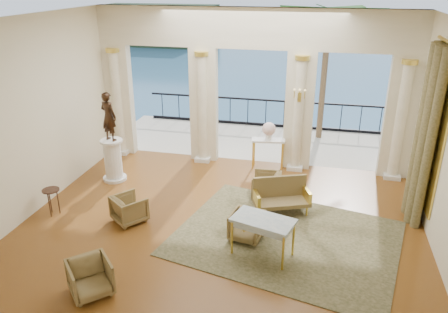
% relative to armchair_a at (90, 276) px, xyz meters
% --- Properties ---
extents(floor, '(9.00, 9.00, 0.00)m').
position_rel_armchair_a_xyz_m(floor, '(1.73, 2.63, -0.36)').
color(floor, '#4B270E').
rests_on(floor, ground).
extents(room_walls, '(9.00, 9.00, 9.00)m').
position_rel_armchair_a_xyz_m(room_walls, '(1.73, 1.51, 2.52)').
color(room_walls, white).
rests_on(room_walls, ground).
extents(arcade, '(9.00, 0.56, 4.50)m').
position_rel_armchair_a_xyz_m(arcade, '(1.73, 6.45, 2.22)').
color(arcade, beige).
rests_on(arcade, ground).
extents(terrace, '(10.00, 3.60, 0.10)m').
position_rel_armchair_a_xyz_m(terrace, '(1.73, 8.43, -0.41)').
color(terrace, beige).
rests_on(terrace, ground).
extents(balustrade, '(9.00, 0.06, 1.03)m').
position_rel_armchair_a_xyz_m(balustrade, '(1.73, 10.03, 0.05)').
color(balustrade, black).
rests_on(balustrade, terrace).
extents(palm_tree, '(2.00, 2.00, 4.50)m').
position_rel_armchair_a_xyz_m(palm_tree, '(3.73, 9.23, 3.73)').
color(palm_tree, '#4C3823').
rests_on(palm_tree, terrace).
extents(headland, '(22.00, 18.00, 6.00)m').
position_rel_armchair_a_xyz_m(headland, '(-28.27, 72.63, -3.36)').
color(headland, black).
rests_on(headland, sea).
extents(sea, '(160.00, 160.00, 0.00)m').
position_rel_armchair_a_xyz_m(sea, '(1.73, 62.63, -6.36)').
color(sea, '#275F84').
rests_on(sea, ground).
extents(curtain, '(0.33, 1.40, 4.09)m').
position_rel_armchair_a_xyz_m(curtain, '(6.01, 4.13, 1.66)').
color(curtain, '#4C4725').
rests_on(curtain, ground).
extents(window_frame, '(0.04, 1.60, 3.40)m').
position_rel_armchair_a_xyz_m(window_frame, '(6.20, 4.13, 1.74)').
color(window_frame, gold).
rests_on(window_frame, room_walls).
extents(wall_sconce, '(0.30, 0.11, 0.33)m').
position_rel_armchair_a_xyz_m(wall_sconce, '(3.13, 6.14, 1.87)').
color(wall_sconce, gold).
rests_on(wall_sconce, arcade).
extents(rug, '(5.28, 4.50, 0.02)m').
position_rel_armchair_a_xyz_m(rug, '(3.23, 2.54, -0.35)').
color(rug, '#2E361B').
rests_on(rug, ground).
extents(armchair_a, '(0.96, 0.96, 0.72)m').
position_rel_armchair_a_xyz_m(armchair_a, '(0.00, 0.00, 0.00)').
color(armchair_a, '#463A20').
rests_on(armchair_a, ground).
extents(armchair_b, '(0.75, 0.72, 0.68)m').
position_rel_armchair_a_xyz_m(armchair_b, '(2.39, 2.36, -0.02)').
color(armchair_b, '#463A20').
rests_on(armchair_b, ground).
extents(armchair_c, '(0.69, 0.73, 0.72)m').
position_rel_armchair_a_xyz_m(armchair_c, '(2.54, 4.34, 0.00)').
color(armchair_c, '#463A20').
rests_on(armchair_c, ground).
extents(armchair_d, '(0.93, 0.92, 0.70)m').
position_rel_armchair_a_xyz_m(armchair_d, '(-0.37, 2.47, -0.01)').
color(armchair_d, '#463A20').
rests_on(armchair_d, ground).
extents(settee, '(1.42, 1.00, 0.87)m').
position_rel_armchair_a_xyz_m(settee, '(2.97, 3.69, 0.07)').
color(settee, '#463A20').
rests_on(settee, ground).
extents(game_table, '(1.35, 0.97, 0.83)m').
position_rel_armchair_a_xyz_m(game_table, '(2.81, 1.84, 0.39)').
color(game_table, '#96B0BC').
rests_on(game_table, ground).
extents(pedestal, '(0.64, 0.64, 1.18)m').
position_rel_armchair_a_xyz_m(pedestal, '(-1.71, 4.43, 0.21)').
color(pedestal, silver).
rests_on(pedestal, ground).
extents(statue, '(0.56, 0.45, 1.32)m').
position_rel_armchair_a_xyz_m(statue, '(-1.71, 4.43, 1.48)').
color(statue, black).
rests_on(statue, pedestal).
extents(console_table, '(0.99, 0.50, 0.90)m').
position_rel_armchair_a_xyz_m(console_table, '(2.33, 6.17, 0.39)').
color(console_table, silver).
rests_on(console_table, ground).
extents(urn, '(0.39, 0.39, 0.51)m').
position_rel_armchair_a_xyz_m(urn, '(2.33, 6.17, 0.83)').
color(urn, white).
rests_on(urn, console_table).
extents(side_table, '(0.40, 0.40, 0.65)m').
position_rel_armchair_a_xyz_m(side_table, '(-2.27, 2.35, 0.20)').
color(side_table, black).
rests_on(side_table, ground).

